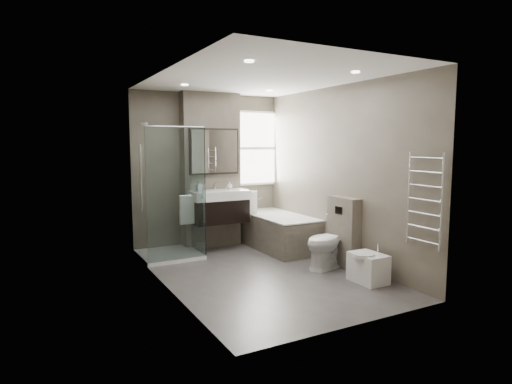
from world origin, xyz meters
TOP-DOWN VIEW (x-y plane):
  - room at (0.00, 0.00)m, footprint 2.70×3.90m
  - vanity_pier at (0.00, 1.77)m, footprint 1.00×0.25m
  - vanity at (0.00, 1.43)m, footprint 0.95×0.47m
  - mirror_cabinet at (0.00, 1.61)m, footprint 0.86×0.08m
  - towel_left at (-0.56, 1.40)m, footprint 0.24×0.06m
  - towel_right at (0.56, 1.40)m, footprint 0.24×0.06m
  - shower_enclosure at (-0.75, 1.35)m, footprint 0.90×0.90m
  - bathtub at (0.92, 1.10)m, footprint 0.75×1.60m
  - window at (0.90, 1.88)m, footprint 0.98×0.06m
  - toilet at (0.97, -0.22)m, footprint 0.83×0.60m
  - cistern_box at (1.21, -0.25)m, footprint 0.19×0.55m
  - bidet at (1.01, -0.97)m, footprint 0.40×0.46m
  - towel_radiator at (1.25, -1.60)m, footprint 0.03×0.49m
  - soap_bottle_a at (-0.34, 1.40)m, footprint 0.08×0.08m
  - soap_bottle_b at (0.24, 1.54)m, footprint 0.10×0.10m

SIDE VIEW (x-z plane):
  - bidet at x=1.01m, z-range -0.05..0.44m
  - bathtub at x=0.92m, z-range 0.03..0.60m
  - toilet at x=0.97m, z-range 0.00..0.77m
  - shower_enclosure at x=-0.75m, z-range -0.51..1.49m
  - cistern_box at x=1.21m, z-range 0.00..1.00m
  - towel_left at x=-0.56m, z-range 0.50..0.94m
  - towel_right at x=0.56m, z-range 0.50..0.94m
  - vanity at x=0.00m, z-range 0.41..1.07m
  - soap_bottle_b at x=0.24m, z-range 1.00..1.12m
  - soap_bottle_a at x=-0.34m, z-range 1.00..1.18m
  - towel_radiator at x=1.25m, z-range 0.57..1.67m
  - room at x=0.00m, z-range -0.05..2.65m
  - vanity_pier at x=0.00m, z-range 0.00..2.60m
  - mirror_cabinet at x=0.00m, z-range 1.25..2.01m
  - window at x=0.90m, z-range 1.01..2.34m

